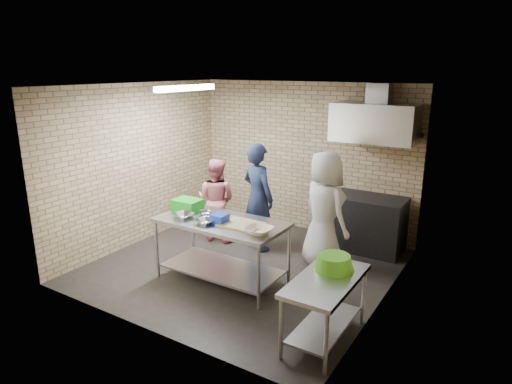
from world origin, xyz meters
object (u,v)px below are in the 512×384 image
(blue_tub, at_px, (220,219))
(man_navy, at_px, (258,197))
(stove, at_px, (366,223))
(woman_pink, at_px, (216,200))
(prep_table, at_px, (222,251))
(bottle_green, at_px, (406,129))
(green_basin, at_px, (334,262))
(green_crate, at_px, (187,205))
(woman_white, at_px, (324,210))
(side_counter, at_px, (325,309))

(blue_tub, relative_size, man_navy, 0.11)
(stove, bearing_deg, woman_pink, -158.02)
(blue_tub, bearing_deg, stove, 60.29)
(blue_tub, bearing_deg, prep_table, 116.57)
(stove, distance_m, man_navy, 1.85)
(bottle_green, bearing_deg, prep_table, -126.63)
(bottle_green, bearing_deg, green_basin, -90.42)
(bottle_green, bearing_deg, green_crate, -137.34)
(prep_table, xyz_separation_m, blue_tub, (0.05, -0.10, 0.52))
(green_basin, distance_m, bottle_green, 2.98)
(man_navy, relative_size, woman_white, 1.00)
(bottle_green, relative_size, man_navy, 0.08)
(side_counter, distance_m, blue_tub, 1.91)
(green_basin, bearing_deg, side_counter, -85.43)
(green_basin, xyz_separation_m, woman_pink, (-2.80, 1.54, -0.11))
(man_navy, bearing_deg, woman_pink, 20.33)
(side_counter, height_order, green_crate, green_crate)
(prep_table, relative_size, side_counter, 1.51)
(green_basin, bearing_deg, woman_white, 116.99)
(prep_table, height_order, bottle_green, bottle_green)
(prep_table, height_order, stove, prep_table)
(green_crate, bearing_deg, woman_pink, 105.83)
(bottle_green, height_order, man_navy, bottle_green)
(green_basin, relative_size, man_navy, 0.26)
(green_basin, relative_size, woman_pink, 0.32)
(side_counter, bearing_deg, man_navy, 137.48)
(woman_pink, xyz_separation_m, woman_white, (2.03, -0.04, 0.17))
(blue_tub, height_order, man_navy, man_navy)
(green_crate, bearing_deg, side_counter, -15.18)
(bottle_green, distance_m, woman_pink, 3.33)
(green_basin, bearing_deg, bottle_green, 89.58)
(prep_table, relative_size, green_basin, 3.93)
(stove, bearing_deg, bottle_green, 28.07)
(side_counter, xyz_separation_m, bottle_green, (0.00, 2.99, 1.64))
(woman_white, bearing_deg, prep_table, 79.06)
(stove, xyz_separation_m, green_crate, (-2.06, -2.07, 0.53))
(stove, bearing_deg, side_counter, -80.71)
(side_counter, relative_size, woman_white, 0.67)
(man_navy, height_order, woman_pink, man_navy)
(stove, height_order, woman_pink, woman_pink)
(stove, bearing_deg, blue_tub, -119.71)
(green_crate, bearing_deg, prep_table, -9.73)
(prep_table, bearing_deg, green_basin, -9.84)
(green_basin, height_order, man_navy, man_navy)
(stove, relative_size, green_crate, 2.99)
(bottle_green, xyz_separation_m, man_navy, (-1.99, -1.16, -1.12))
(stove, xyz_separation_m, woman_white, (-0.34, -0.99, 0.44))
(bottle_green, bearing_deg, woman_pink, -157.01)
(bottle_green, xyz_separation_m, woman_pink, (-2.82, -1.20, -1.29))
(woman_pink, bearing_deg, woman_white, 170.64)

